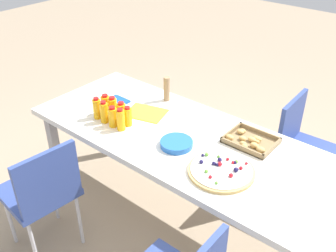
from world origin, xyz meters
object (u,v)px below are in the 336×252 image
party_table (185,146)px  chair_far_right (304,145)px  juice_bottle_2 (113,117)px  juice_bottle_5 (113,108)px  chair_near_left (42,190)px  juice_bottle_7 (128,117)px  fruit_pizza (221,170)px  plate_stack (176,144)px  juice_bottle_6 (121,112)px  paper_folder (146,113)px  juice_bottle_0 (97,108)px  snack_tray (250,141)px  cardboard_tube (167,89)px  napkin_stack (116,102)px  juice_bottle_1 (104,112)px  juice_bottle_3 (121,120)px  juice_bottle_4 (106,105)px

party_table → chair_far_right: (0.49, 0.72, -0.16)m
juice_bottle_2 → juice_bottle_5: 0.12m
chair_near_left → juice_bottle_7: size_ratio=6.18×
fruit_pizza → plate_stack: bearing=173.4°
juice_bottle_6 → paper_folder: bearing=73.5°
juice_bottle_6 → party_table: bearing=14.7°
chair_near_left → juice_bottle_0: size_ratio=5.51×
snack_tray → cardboard_tube: 0.74m
snack_tray → cardboard_tube: size_ratio=1.61×
napkin_stack → juice_bottle_1: bearing=-59.1°
snack_tray → plate_stack: 0.44m
chair_far_right → juice_bottle_3: 1.29m
juice_bottle_5 → plate_stack: bearing=0.3°
juice_bottle_0 → snack_tray: bearing=22.6°
juice_bottle_4 → cardboard_tube: size_ratio=0.79×
juice_bottle_6 → chair_far_right: bearing=42.0°
juice_bottle_1 → paper_folder: 0.29m
fruit_pizza → juice_bottle_6: bearing=177.5°
chair_far_right → juice_bottle_7: size_ratio=6.18×
juice_bottle_6 → napkin_stack: size_ratio=0.93×
juice_bottle_1 → napkin_stack: size_ratio=1.00×
chair_near_left → juice_bottle_2: size_ratio=5.91×
party_table → juice_bottle_6: (-0.44, -0.12, 0.13)m
chair_near_left → napkin_stack: chair_near_left is taller
party_table → paper_folder: paper_folder is taller
juice_bottle_4 → napkin_stack: size_ratio=0.95×
juice_bottle_4 → cardboard_tube: (0.19, 0.41, 0.02)m
napkin_stack → cardboard_tube: 0.37m
juice_bottle_0 → juice_bottle_3: 0.22m
juice_bottle_6 → juice_bottle_1: bearing=-135.3°
juice_bottle_6 → paper_folder: juice_bottle_6 is taller
juice_bottle_0 → juice_bottle_5: 0.10m
juice_bottle_6 → juice_bottle_2: bearing=-89.2°
chair_near_left → juice_bottle_1: bearing=6.5°
juice_bottle_3 → fruit_pizza: juice_bottle_3 is taller
chair_far_right → juice_bottle_5: 1.35m
chair_far_right → snack_tray: (-0.16, -0.53, 0.24)m
party_table → fruit_pizza: (0.36, -0.15, 0.08)m
snack_tray → plate_stack: size_ratio=1.48×
juice_bottle_7 → snack_tray: juice_bottle_7 is taller
napkin_stack → paper_folder: bearing=6.0°
juice_bottle_7 → fruit_pizza: bearing=-2.0°
juice_bottle_1 → snack_tray: bearing=24.6°
chair_far_right → juice_bottle_5: size_ratio=5.60×
chair_near_left → juice_bottle_3: size_ratio=5.52×
fruit_pizza → juice_bottle_4: bearing=177.8°
chair_near_left → snack_tray: (0.85, 0.92, 0.24)m
juice_bottle_5 → fruit_pizza: bearing=-2.4°
chair_far_right → juice_bottle_4: (-1.08, -0.84, 0.29)m
juice_bottle_1 → fruit_pizza: 0.88m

